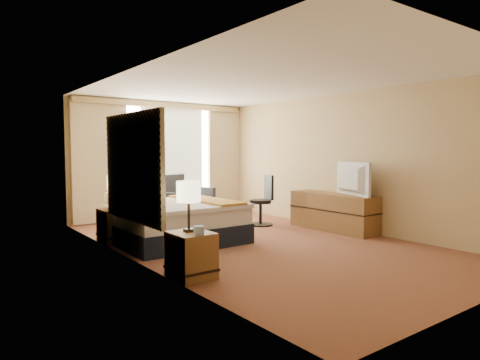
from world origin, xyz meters
TOP-DOWN VIEW (x-y plane):
  - floor at (0.00, 0.00)m, footprint 4.20×7.00m
  - ceiling at (0.00, 0.00)m, footprint 4.20×7.00m
  - wall_back at (0.00, 3.50)m, footprint 4.20×0.02m
  - wall_left at (-2.10, 0.00)m, footprint 0.02×7.00m
  - wall_right at (2.10, 0.00)m, footprint 0.02×7.00m
  - headboard at (-2.06, 0.20)m, footprint 0.06×1.85m
  - nightstand_left at (-1.87, -1.05)m, footprint 0.45×0.52m
  - nightstand_right at (-1.87, 1.45)m, footprint 0.45×0.52m
  - media_dresser at (1.83, 0.00)m, footprint 0.50×1.80m
  - window at (0.25, 3.47)m, footprint 2.30×0.02m
  - curtains at (-0.00, 3.39)m, footprint 4.12×0.19m
  - bed at (-1.06, 0.85)m, footprint 1.92×1.76m
  - loveseat at (0.21, 3.04)m, footprint 1.74×1.36m
  - floor_lamp at (-1.15, 2.90)m, footprint 0.24×0.24m
  - desk_chair at (1.12, 1.22)m, footprint 0.50×0.50m
  - lamp_left at (-1.88, -1.02)m, footprint 0.29×0.29m
  - lamp_right at (-1.86, 1.42)m, footprint 0.26×0.26m
  - tissue_box at (-1.87, -1.23)m, footprint 0.14×0.14m
  - telephone at (-1.81, 1.42)m, footprint 0.20×0.16m
  - television at (1.78, -0.38)m, footprint 0.48×1.04m

SIDE VIEW (x-z plane):
  - floor at x=0.00m, z-range -0.01..0.01m
  - nightstand_left at x=-1.87m, z-range 0.00..0.55m
  - nightstand_right at x=-1.87m, z-range 0.00..0.55m
  - loveseat at x=0.21m, z-range -0.16..0.80m
  - bed at x=-1.06m, z-range -0.12..0.81m
  - media_dresser at x=1.83m, z-range 0.00..0.70m
  - desk_chair at x=1.12m, z-range -0.06..0.96m
  - telephone at x=-1.81m, z-range 0.55..0.63m
  - tissue_box at x=-1.87m, z-range 0.55..0.65m
  - lamp_right at x=-1.86m, z-range 0.70..1.25m
  - television at x=1.78m, z-range 0.70..1.31m
  - lamp_left at x=-1.88m, z-range 0.72..1.32m
  - headboard at x=-2.06m, z-range 0.53..2.03m
  - wall_back at x=0.00m, z-range 0.00..2.60m
  - wall_left at x=-2.10m, z-range 0.00..2.60m
  - wall_right at x=2.10m, z-range 0.00..2.60m
  - window at x=0.25m, z-range 0.17..2.47m
  - floor_lamp at x=-1.15m, z-range 0.40..2.31m
  - curtains at x=0.00m, z-range 0.13..2.69m
  - ceiling at x=0.00m, z-range 2.59..2.61m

